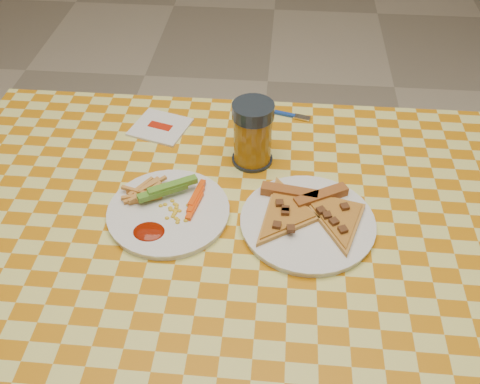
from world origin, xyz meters
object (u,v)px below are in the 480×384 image
object	(u,v)px
table	(236,251)
plate_right	(307,223)
plate_left	(169,213)
drink_glass	(253,134)

from	to	relation	value
table	plate_right	world-z (taller)	plate_right
plate_left	drink_glass	xyz separation A→B (m)	(0.15, 0.18, 0.07)
drink_glass	plate_right	bearing A→B (deg)	-57.44
table	plate_right	bearing A→B (deg)	5.47
table	plate_left	world-z (taller)	plate_left
plate_left	plate_right	world-z (taller)	same
table	plate_right	size ratio (longest dim) A/B	4.98
table	drink_glass	distance (m)	0.25
drink_glass	plate_left	bearing A→B (deg)	-129.68
plate_right	drink_glass	xyz separation A→B (m)	(-0.12, 0.19, 0.07)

